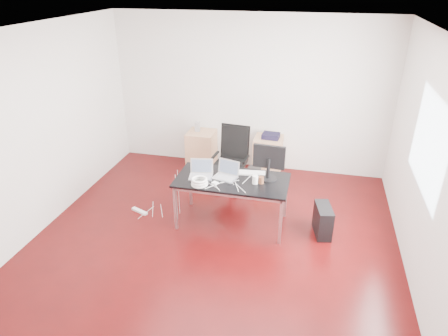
% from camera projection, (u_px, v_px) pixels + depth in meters
% --- Properties ---
extents(room_shell, '(5.00, 5.00, 5.00)m').
position_uv_depth(room_shell, '(217.00, 147.00, 5.00)').
color(room_shell, '#360606').
rests_on(room_shell, ground).
extents(desk, '(1.60, 0.80, 0.73)m').
position_uv_depth(desk, '(232.00, 183.00, 5.70)').
color(desk, black).
rests_on(desk, ground).
extents(office_chair, '(0.52, 0.54, 1.08)m').
position_uv_depth(office_chair, '(232.00, 156.00, 6.70)').
color(office_chair, black).
rests_on(office_chair, ground).
extents(filing_cabinet_left, '(0.50, 0.50, 0.70)m').
position_uv_depth(filing_cabinet_left, '(202.00, 149.00, 7.59)').
color(filing_cabinet_left, tan).
rests_on(filing_cabinet_left, ground).
extents(filing_cabinet_right, '(0.50, 0.50, 0.70)m').
position_uv_depth(filing_cabinet_right, '(268.00, 156.00, 7.32)').
color(filing_cabinet_right, tan).
rests_on(filing_cabinet_right, ground).
extents(pc_tower, '(0.29, 0.48, 0.44)m').
position_uv_depth(pc_tower, '(323.00, 220.00, 5.64)').
color(pc_tower, black).
rests_on(pc_tower, ground).
extents(wastebasket, '(0.26, 0.26, 0.28)m').
position_uv_depth(wastebasket, '(254.00, 174.00, 7.10)').
color(wastebasket, black).
rests_on(wastebasket, ground).
extents(power_strip, '(0.30, 0.17, 0.04)m').
position_uv_depth(power_strip, '(140.00, 211.00, 6.24)').
color(power_strip, white).
rests_on(power_strip, ground).
extents(laptop_left, '(0.37, 0.31, 0.23)m').
position_uv_depth(laptop_left, '(201.00, 172.00, 5.74)').
color(laptop_left, silver).
rests_on(laptop_left, desk).
extents(laptop_right, '(0.38, 0.33, 0.23)m').
position_uv_depth(laptop_right, '(226.00, 174.00, 5.71)').
color(laptop_right, silver).
rests_on(laptop_right, desk).
extents(monitor, '(0.45, 0.26, 0.51)m').
position_uv_depth(monitor, '(269.00, 160.00, 5.57)').
color(monitor, black).
rests_on(monitor, desk).
extents(keyboard, '(0.45, 0.19, 0.02)m').
position_uv_depth(keyboard, '(250.00, 173.00, 5.83)').
color(keyboard, white).
rests_on(keyboard, desk).
extents(cup_white, '(0.08, 0.08, 0.12)m').
position_uv_depth(cup_white, '(255.00, 180.00, 5.53)').
color(cup_white, white).
rests_on(cup_white, desk).
extents(cup_brown, '(0.08, 0.08, 0.10)m').
position_uv_depth(cup_brown, '(261.00, 180.00, 5.54)').
color(cup_brown, brown).
rests_on(cup_brown, desk).
extents(cable_coil, '(0.24, 0.24, 0.11)m').
position_uv_depth(cable_coil, '(199.00, 182.00, 5.49)').
color(cable_coil, white).
rests_on(cable_coil, desk).
extents(power_adapter, '(0.09, 0.09, 0.03)m').
position_uv_depth(power_adapter, '(215.00, 183.00, 5.54)').
color(power_adapter, white).
rests_on(power_adapter, desk).
extents(speaker, '(0.10, 0.09, 0.18)m').
position_uv_depth(speaker, '(197.00, 127.00, 7.44)').
color(speaker, '#9E9E9E').
rests_on(speaker, filing_cabinet_left).
extents(navy_garment, '(0.32, 0.26, 0.09)m').
position_uv_depth(navy_garment, '(271.00, 136.00, 7.14)').
color(navy_garment, black).
rests_on(navy_garment, filing_cabinet_right).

